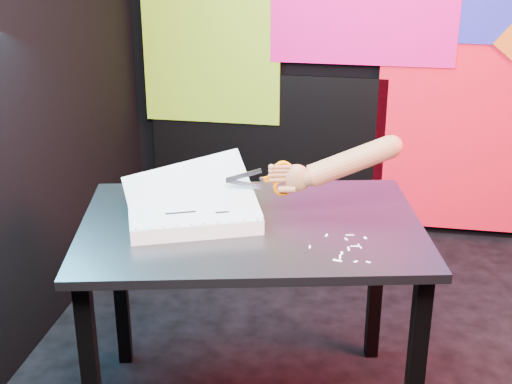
# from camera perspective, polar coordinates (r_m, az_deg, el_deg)

# --- Properties ---
(room) EXTENTS (3.01, 3.01, 2.71)m
(room) POSITION_cam_1_polar(r_m,az_deg,el_deg) (2.31, 13.90, 11.98)
(room) COLOR black
(room) RESTS_ON ground
(backdrop) EXTENTS (2.88, 0.05, 2.08)m
(backdrop) POSITION_cam_1_polar(r_m,az_deg,el_deg) (3.82, 13.12, 9.86)
(backdrop) COLOR red
(backdrop) RESTS_ON ground
(work_table) EXTENTS (1.26, 0.97, 0.75)m
(work_table) POSITION_cam_1_polar(r_m,az_deg,el_deg) (2.40, -0.39, -4.62)
(work_table) COLOR black
(work_table) RESTS_ON ground
(printout_stack) EXTENTS (0.51, 0.44, 0.22)m
(printout_stack) POSITION_cam_1_polar(r_m,az_deg,el_deg) (2.37, -5.07, -1.67)
(printout_stack) COLOR silver
(printout_stack) RESTS_ON work_table
(scissors) EXTENTS (0.22, 0.06, 0.13)m
(scissors) POSITION_cam_1_polar(r_m,az_deg,el_deg) (2.36, 1.78, 1.07)
(scissors) COLOR #A3ABBD
(scissors) RESTS_ON printout_stack
(hand_forearm) EXTENTS (0.42, 0.15, 0.19)m
(hand_forearm) POSITION_cam_1_polar(r_m,az_deg,el_deg) (2.37, 6.90, 2.24)
(hand_forearm) COLOR brown
(hand_forearm) RESTS_ON work_table
(paper_clippings) EXTENTS (0.19, 0.20, 0.00)m
(paper_clippings) POSITION_cam_1_polar(r_m,az_deg,el_deg) (2.20, 7.23, -4.55)
(paper_clippings) COLOR white
(paper_clippings) RESTS_ON work_table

